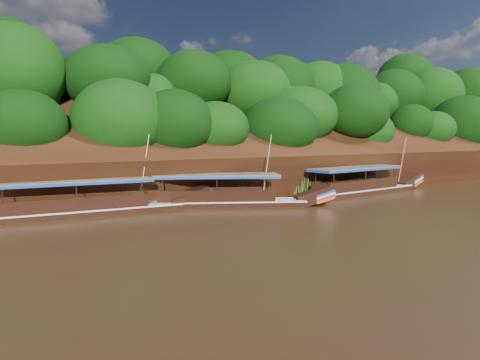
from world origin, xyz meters
name	(u,v)px	position (x,y,z in m)	size (l,w,h in m)	color
ground	(297,218)	(0.00, 0.00, 0.00)	(160.00, 160.00, 0.00)	black
riverbank	(169,169)	(-0.01, 22.73, 1.89)	(120.00, 30.06, 19.40)	black
boat_0	(367,187)	(14.13, 7.36, 0.59)	(16.20, 4.24, 5.87)	black
boat_1	(236,199)	(-0.86, 6.76, 0.58)	(14.28, 8.27, 6.12)	black
boat_2	(99,206)	(-11.14, 8.50, 0.57)	(16.23, 2.95, 6.16)	black
reeds	(208,192)	(-1.99, 9.46, 0.92)	(50.09, 2.35, 2.20)	#3C731C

